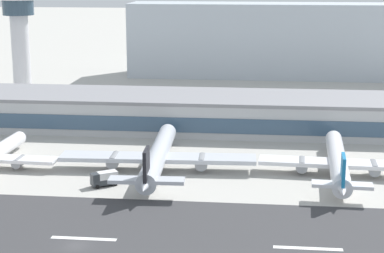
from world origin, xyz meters
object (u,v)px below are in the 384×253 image
at_px(control_tower, 20,37).
at_px(airliner_blue_tail_gate_2, 338,163).
at_px(terminal_building, 179,111).
at_px(airliner_black_tail_gate_1, 157,158).
at_px(service_box_truck_2, 104,178).
at_px(distant_hotel_block, 275,40).

relative_size(control_tower, airliner_blue_tail_gate_2, 0.78).
bearing_deg(control_tower, terminal_building, -32.99).
relative_size(control_tower, airliner_black_tail_gate_1, 0.72).
height_order(terminal_building, airliner_black_tail_gate_1, airliner_black_tail_gate_1).
bearing_deg(control_tower, service_box_truck_2, -60.75).
distance_m(control_tower, airliner_black_tail_gate_1, 108.78).
xyz_separation_m(airliner_black_tail_gate_1, airliner_blue_tail_gate_2, (42.50, 0.86, -0.24)).
bearing_deg(airliner_black_tail_gate_1, distant_hotel_block, -13.99).
bearing_deg(service_box_truck_2, terminal_building, -133.69).
height_order(distant_hotel_block, airliner_blue_tail_gate_2, distant_hotel_block).
bearing_deg(terminal_building, distant_hotel_block, 73.48).
bearing_deg(distant_hotel_block, airliner_black_tail_gate_1, -101.67).
xyz_separation_m(terminal_building, control_tower, (-64.34, 41.77, 17.59)).
bearing_deg(airliner_black_tail_gate_1, terminal_building, -2.05).
height_order(control_tower, distant_hotel_block, control_tower).
bearing_deg(service_box_truck_2, airliner_blue_tail_gate_2, 160.03).
relative_size(terminal_building, airliner_blue_tail_gate_2, 4.46).
bearing_deg(airliner_black_tail_gate_1, control_tower, 34.77).
distance_m(distant_hotel_block, airliner_black_tail_gate_1, 149.42).
bearing_deg(terminal_building, control_tower, 147.01).
relative_size(terminal_building, distant_hotel_block, 1.65).
bearing_deg(airliner_blue_tail_gate_2, control_tower, 55.02).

